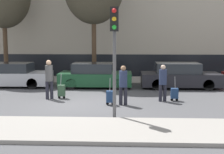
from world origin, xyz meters
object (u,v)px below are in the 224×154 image
at_px(parked_car_0, 13,75).
at_px(traffic_light, 114,41).
at_px(trolley_center, 110,97).
at_px(trolley_left, 61,91).
at_px(pedestrian_right, 163,81).
at_px(parked_car_2, 179,76).
at_px(trolley_right, 174,93).
at_px(pedestrian_center, 123,83).
at_px(parked_car_1, 95,76).
at_px(pedestrian_left, 49,77).

height_order(parked_car_0, traffic_light, traffic_light).
relative_size(trolley_center, traffic_light, 0.30).
distance_m(parked_car_0, trolley_left, 4.83).
relative_size(trolley_left, traffic_light, 0.31).
distance_m(parked_car_0, pedestrian_right, 8.93).
xyz_separation_m(parked_car_2, trolley_right, (-0.82, -3.62, -0.31)).
relative_size(trolley_left, pedestrian_center, 0.70).
bearing_deg(parked_car_1, parked_car_0, 179.60).
height_order(parked_car_1, pedestrian_left, pedestrian_left).
relative_size(parked_car_0, traffic_light, 1.08).
distance_m(parked_car_2, pedestrian_center, 5.52).
bearing_deg(trolley_right, parked_car_1, 137.25).
distance_m(trolley_right, traffic_light, 4.80).
bearing_deg(trolley_left, parked_car_2, 28.84).
distance_m(parked_car_0, pedestrian_left, 4.60).
height_order(parked_car_1, trolley_left, parked_car_1).
height_order(pedestrian_center, traffic_light, traffic_light).
distance_m(parked_car_2, traffic_light, 7.96).
bearing_deg(trolley_center, pedestrian_right, 20.26).
height_order(trolley_center, pedestrian_right, pedestrian_right).
distance_m(parked_car_1, trolley_right, 5.36).
distance_m(parked_car_1, pedestrian_center, 4.86).
distance_m(trolley_center, trolley_right, 2.99).
height_order(parked_car_0, trolley_center, parked_car_0).
bearing_deg(pedestrian_right, trolley_left, -16.18).
relative_size(parked_car_1, trolley_left, 3.45).
relative_size(parked_car_1, pedestrian_left, 2.24).
relative_size(parked_car_1, pedestrian_right, 2.48).
bearing_deg(parked_car_1, trolley_right, -42.75).
height_order(parked_car_1, traffic_light, traffic_light).
xyz_separation_m(parked_car_1, pedestrian_left, (-1.75, -3.48, 0.39)).
bearing_deg(trolley_center, trolley_right, 18.54).
bearing_deg(trolley_right, parked_car_0, 157.00).
bearing_deg(pedestrian_right, trolley_center, 9.37).
distance_m(trolley_left, pedestrian_center, 3.19).
xyz_separation_m(pedestrian_left, trolley_center, (2.85, -1.11, -0.67)).
bearing_deg(trolley_center, trolley_left, 151.27).
xyz_separation_m(parked_car_2, trolley_center, (-3.66, -4.57, -0.30)).
relative_size(parked_car_0, pedestrian_left, 2.30).
bearing_deg(trolley_right, pedestrian_center, -157.71).
bearing_deg(pedestrian_left, parked_car_0, -67.96).
distance_m(parked_car_1, pedestrian_left, 3.91).
height_order(pedestrian_left, trolley_center, pedestrian_left).
height_order(parked_car_0, parked_car_2, parked_car_2).
relative_size(pedestrian_right, trolley_right, 1.47).
bearing_deg(trolley_right, pedestrian_right, -169.17).
bearing_deg(traffic_light, pedestrian_center, 83.05).
bearing_deg(parked_car_2, trolley_center, -128.67).
xyz_separation_m(trolley_left, pedestrian_center, (2.88, -1.26, 0.57)).
bearing_deg(traffic_light, parked_car_2, 63.80).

